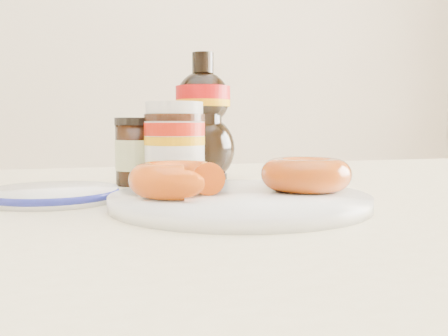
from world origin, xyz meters
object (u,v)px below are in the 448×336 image
object	(u,v)px
donut_bitten	(177,179)
donut_whole	(306,174)
syrup_bottle	(203,116)
dining_table	(257,264)
blue_rim_saucer	(53,194)
nutella_jar	(175,141)
plate	(239,200)
dark_jar	(136,152)

from	to	relation	value
donut_bitten	donut_whole	world-z (taller)	donut_whole
syrup_bottle	dining_table	bearing A→B (deg)	-86.09
donut_whole	blue_rim_saucer	bearing A→B (deg)	160.26
syrup_bottle	blue_rim_saucer	world-z (taller)	syrup_bottle
nutella_jar	blue_rim_saucer	xyz separation A→B (m)	(-0.15, -0.07, -0.05)
dining_table	syrup_bottle	xyz separation A→B (m)	(-0.01, 0.19, 0.18)
plate	dark_jar	xyz separation A→B (m)	(-0.07, 0.21, 0.04)
donut_bitten	nutella_jar	bearing A→B (deg)	90.88
blue_rim_saucer	donut_bitten	bearing A→B (deg)	-38.34
donut_bitten	syrup_bottle	size ratio (longest dim) A/B	0.50
donut_whole	blue_rim_saucer	distance (m)	0.27
donut_bitten	blue_rim_saucer	xyz separation A→B (m)	(-0.12, 0.09, -0.02)
dining_table	nutella_jar	distance (m)	0.19
nutella_jar	dark_jar	xyz separation A→B (m)	(-0.04, 0.04, -0.02)
donut_whole	dark_jar	distance (m)	0.26
plate	blue_rim_saucer	xyz separation A→B (m)	(-0.18, 0.10, 0.00)
dining_table	dark_jar	bearing A→B (deg)	130.14
plate	syrup_bottle	xyz separation A→B (m)	(0.03, 0.26, 0.09)
donut_whole	dark_jar	xyz separation A→B (m)	(-0.15, 0.21, 0.01)
donut_bitten	nutella_jar	world-z (taller)	nutella_jar
donut_whole	nutella_jar	size ratio (longest dim) A/B	0.85
donut_bitten	nutella_jar	distance (m)	0.17
plate	dark_jar	world-z (taller)	dark_jar
nutella_jar	blue_rim_saucer	distance (m)	0.18
dark_jar	nutella_jar	bearing A→B (deg)	-42.83
dining_table	blue_rim_saucer	world-z (taller)	blue_rim_saucer
donut_bitten	nutella_jar	xyz separation A→B (m)	(0.03, 0.17, 0.03)
dining_table	nutella_jar	world-z (taller)	nutella_jar
dark_jar	blue_rim_saucer	size ratio (longest dim) A/B	0.65
donut_whole	syrup_bottle	size ratio (longest dim) A/B	0.50
blue_rim_saucer	dark_jar	bearing A→B (deg)	47.46
syrup_bottle	dark_jar	xyz separation A→B (m)	(-0.11, -0.05, -0.05)
dining_table	plate	xyz separation A→B (m)	(-0.05, -0.07, 0.09)
dining_table	donut_whole	size ratio (longest dim) A/B	14.63
donut_bitten	dark_jar	size ratio (longest dim) A/B	1.03
donut_whole	nutella_jar	bearing A→B (deg)	122.35
donut_bitten	syrup_bottle	distance (m)	0.28
donut_whole	dark_jar	size ratio (longest dim) A/B	1.04
nutella_jar	dining_table	bearing A→B (deg)	-53.22
donut_whole	blue_rim_saucer	world-z (taller)	donut_whole
dining_table	blue_rim_saucer	xyz separation A→B (m)	(-0.23, 0.03, 0.09)
plate	syrup_bottle	world-z (taller)	syrup_bottle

